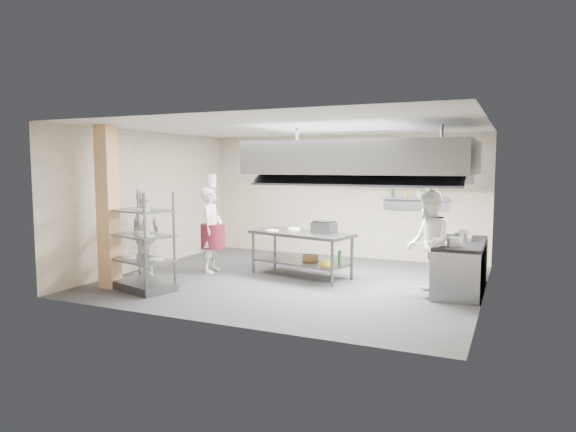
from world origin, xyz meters
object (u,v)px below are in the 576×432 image
at_px(cooking_range, 461,268).
at_px(pass_rack, 142,241).
at_px(island, 301,254).
at_px(chef_plating, 145,234).
at_px(stockpot, 466,237).
at_px(chef_head, 212,230).
at_px(chef_line, 429,243).
at_px(griddle, 324,228).

bearing_deg(cooking_range, pass_rack, -156.54).
xyz_separation_m(island, chef_plating, (-2.87, -1.34, 0.43)).
height_order(pass_rack, stockpot, pass_rack).
distance_m(island, stockpot, 3.20).
distance_m(island, chef_head, 1.98).
height_order(island, pass_rack, pass_rack).
distance_m(pass_rack, cooking_range, 5.80).
bearing_deg(island, chef_plating, -141.58).
bearing_deg(chef_head, chef_line, -102.90).
bearing_deg(pass_rack, chef_plating, 143.18).
bearing_deg(pass_rack, chef_head, 96.44).
distance_m(chef_head, griddle, 2.40).
distance_m(island, chef_plating, 3.19).
bearing_deg(chef_line, griddle, -121.93).
bearing_deg(chef_head, island, -89.01).
bearing_deg(cooking_range, stockpot, 57.97).
bearing_deg(griddle, stockpot, 9.19).
relative_size(cooking_range, chef_line, 1.08).
bearing_deg(cooking_range, chef_head, -174.57).
height_order(chef_line, griddle, chef_line).
relative_size(island, chef_plating, 1.20).
bearing_deg(chef_head, stockpot, -94.38).
relative_size(pass_rack, chef_line, 0.98).
relative_size(cooking_range, chef_plating, 1.13).
relative_size(pass_rack, stockpot, 8.15).
bearing_deg(chef_plating, chef_line, 84.71).
relative_size(chef_line, stockpot, 8.35).
relative_size(chef_head, griddle, 4.11).
xyz_separation_m(pass_rack, chef_plating, (-0.66, 0.88, -0.02)).
distance_m(cooking_range, chef_plating, 6.14).
bearing_deg(cooking_range, griddle, 179.57).
distance_m(island, griddle, 0.73).
xyz_separation_m(chef_head, griddle, (2.34, 0.49, 0.11)).
xyz_separation_m(pass_rack, chef_head, (0.32, 1.83, 0.00)).
bearing_deg(griddle, pass_rack, -131.36).
bearing_deg(griddle, chef_plating, -149.05).
bearing_deg(pass_rack, chef_line, 35.43).
relative_size(chef_line, chef_plating, 1.04).
distance_m(island, pass_rack, 3.16).
xyz_separation_m(island, cooking_range, (3.10, 0.08, -0.04)).
xyz_separation_m(chef_line, stockpot, (0.54, 0.73, 0.05)).
xyz_separation_m(pass_rack, chef_line, (4.82, 1.66, 0.02)).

